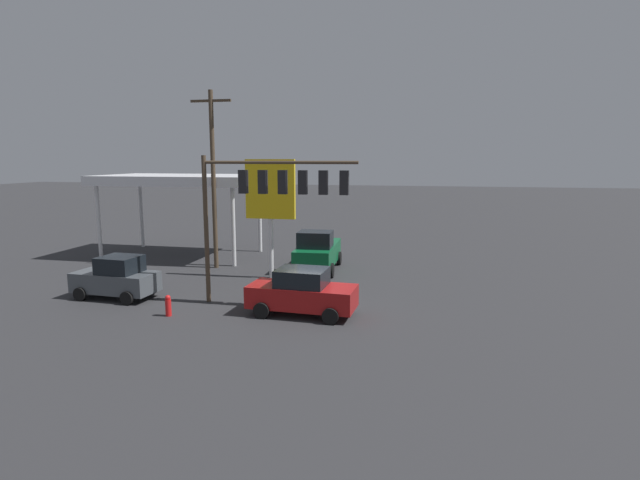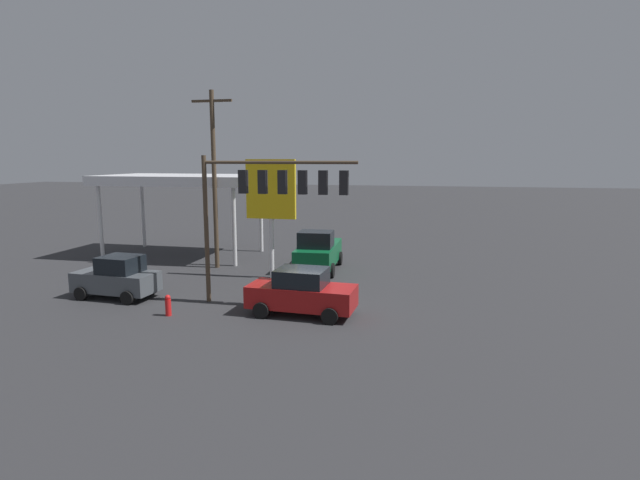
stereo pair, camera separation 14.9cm
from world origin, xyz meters
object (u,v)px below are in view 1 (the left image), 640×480
object	(u,v)px
hatchback_crossing	(117,278)
pickup_parked	(318,252)
sedan_far	(302,292)
price_sign	(270,194)
utility_pole	(213,176)
traffic_signal_assembly	(272,191)
fire_hydrant	(168,306)

from	to	relation	value
hatchback_crossing	pickup_parked	size ratio (longest dim) A/B	0.74
sedan_far	price_sign	bearing A→B (deg)	-58.63
price_sign	sedan_far	distance (m)	7.62
utility_pole	price_sign	size ratio (longest dim) A/B	1.60
traffic_signal_assembly	fire_hydrant	distance (m)	6.36
price_sign	sedan_far	xyz separation A→B (m)	(-3.18, 5.92, -3.59)
hatchback_crossing	price_sign	bearing A→B (deg)	-133.82
sedan_far	fire_hydrant	distance (m)	5.50
traffic_signal_assembly	hatchback_crossing	bearing A→B (deg)	2.74
fire_hydrant	traffic_signal_assembly	bearing A→B (deg)	-148.16
utility_pole	price_sign	world-z (taller)	utility_pole
price_sign	pickup_parked	size ratio (longest dim) A/B	1.20
traffic_signal_assembly	fire_hydrant	world-z (taller)	traffic_signal_assembly
price_sign	fire_hydrant	bearing A→B (deg)	73.68
pickup_parked	traffic_signal_assembly	bearing A→B (deg)	-6.40
sedan_far	pickup_parked	distance (m)	8.14
hatchback_crossing	pickup_parked	xyz separation A→B (m)	(-7.85, -7.42, 0.16)
utility_pole	hatchback_crossing	world-z (taller)	utility_pole
utility_pole	price_sign	bearing A→B (deg)	156.29
utility_pole	sedan_far	world-z (taller)	utility_pole
hatchback_crossing	fire_hydrant	xyz separation A→B (m)	(-3.65, 1.97, -0.51)
traffic_signal_assembly	utility_pole	xyz separation A→B (m)	(5.59, -6.67, 0.36)
price_sign	fire_hydrant	distance (m)	8.60
price_sign	sedan_far	bearing A→B (deg)	118.27
fire_hydrant	hatchback_crossing	bearing A→B (deg)	-28.38
sedan_far	fire_hydrant	world-z (taller)	sedan_far
pickup_parked	fire_hydrant	size ratio (longest dim) A/B	6.01
price_sign	sedan_far	world-z (taller)	price_sign
sedan_far	pickup_parked	bearing A→B (deg)	-79.08
fire_hydrant	utility_pole	bearing A→B (deg)	-78.44
price_sign	pickup_parked	xyz separation A→B (m)	(-2.07, -2.15, -3.43)
traffic_signal_assembly	pickup_parked	xyz separation A→B (m)	(-0.45, -7.07, -3.91)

